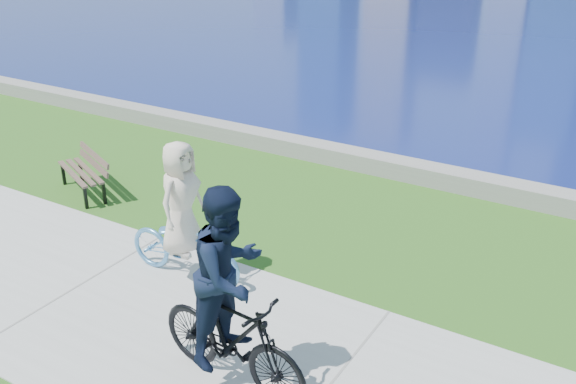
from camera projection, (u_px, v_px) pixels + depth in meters
name	position (u px, v px, depth m)	size (l,w,h in m)	color
ground	(76.00, 288.00, 9.02)	(320.00, 320.00, 0.00)	#275616
concrete_path	(76.00, 288.00, 9.02)	(80.00, 3.50, 0.02)	#ADACA7
seawall	(299.00, 147.00, 13.78)	(90.00, 0.50, 0.35)	gray
park_bench	(86.00, 169.00, 11.83)	(1.57, 1.08, 0.77)	black
cyclist_woman	(183.00, 229.00, 8.97)	(0.72, 1.90, 2.06)	#5597D0
cyclist_man	(230.00, 308.00, 6.81)	(0.81, 2.04, 2.40)	black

